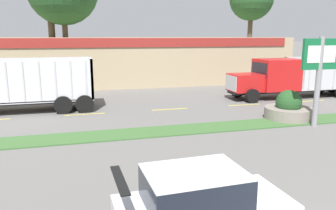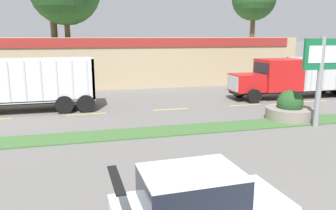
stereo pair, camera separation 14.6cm
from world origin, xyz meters
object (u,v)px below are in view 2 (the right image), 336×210
at_px(dump_truck_mid, 291,78).
at_px(stone_planter, 289,110).
at_px(rally_car, 197,206).
at_px(store_sign_post, 321,66).

height_order(dump_truck_mid, stone_planter, dump_truck_mid).
xyz_separation_m(rally_car, stone_planter, (8.93, 9.42, -0.28)).
bearing_deg(rally_car, dump_truck_mid, 49.54).
bearing_deg(store_sign_post, dump_truck_mid, 63.90).
bearing_deg(stone_planter, store_sign_post, -74.69).
xyz_separation_m(dump_truck_mid, store_sign_post, (-3.75, -7.65, 1.68)).
xyz_separation_m(rally_car, store_sign_post, (9.39, 7.75, 2.34)).
distance_m(rally_car, stone_planter, 12.98).
bearing_deg(stone_planter, dump_truck_mid, 54.93).
bearing_deg(rally_car, stone_planter, 46.51).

